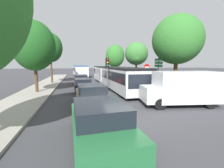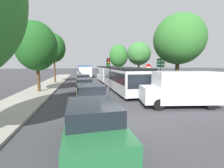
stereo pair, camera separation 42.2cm
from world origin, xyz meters
name	(u,v)px [view 2 (the right image)]	position (x,y,z in m)	size (l,w,h in m)	color
ground_plane	(128,120)	(0.00, 0.00, 0.00)	(200.00, 200.00, 0.00)	#3D3D42
kerb_strip_left	(49,85)	(-6.51, 14.38, 0.07)	(3.20, 38.76, 0.14)	#9E998E
articulated_bus	(115,75)	(1.97, 11.72, 1.43)	(2.88, 16.72, 2.48)	silver
city_bus_rear	(83,70)	(-1.79, 28.76, 1.43)	(3.26, 11.64, 2.47)	silver
queued_car_green	(93,123)	(-1.86, -1.82, 0.76)	(1.99, 4.37, 1.50)	#236638
queued_car_tan	(90,95)	(-1.68, 2.89, 0.75)	(1.97, 4.32, 1.48)	tan
queued_car_black	(84,85)	(-1.99, 8.56, 0.69)	(1.80, 3.95, 1.35)	black
queued_car_red	(83,80)	(-2.03, 13.56, 0.71)	(1.88, 4.12, 1.41)	#B21E19
white_van	(183,88)	(4.33, 1.76, 1.24)	(5.25, 2.73, 2.31)	silver
traffic_light	(108,67)	(0.43, 7.88, 2.50)	(0.33, 0.37, 3.40)	#56595E
no_entry_sign	(148,73)	(4.88, 8.22, 1.88)	(0.70, 0.08, 2.82)	#56595E
direction_sign_post	(160,66)	(6.35, 8.33, 2.57)	(0.17, 1.40, 3.60)	#56595E
tree_left_mid	(36,46)	(-6.35, 8.82, 4.48)	(3.84, 3.84, 6.81)	#51381E
tree_left_far	(54,49)	(-6.03, 16.29, 5.01)	(3.33, 3.33, 7.18)	#51381E
tree_right_near	(177,41)	(6.29, 5.44, 4.86)	(4.41, 4.41, 7.19)	#51381E
tree_right_mid	(139,54)	(6.03, 13.96, 4.23)	(3.36, 3.36, 5.99)	#51381E
tree_right_far	(119,56)	(6.23, 27.02, 4.69)	(4.26, 4.26, 7.29)	#51381E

